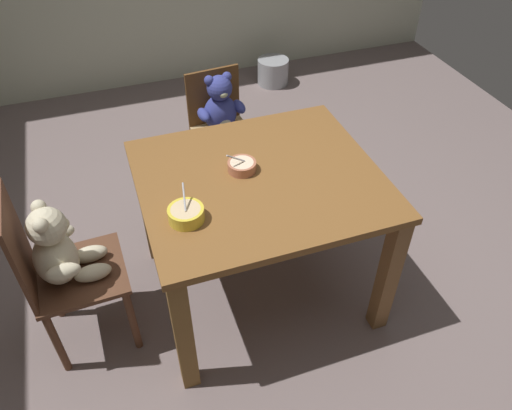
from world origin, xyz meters
name	(u,v)px	position (x,y,z in m)	size (l,w,h in m)	color
ground_plane	(259,287)	(0.00, 0.00, -0.02)	(5.20, 5.20, 0.04)	#6E5F5D
dining_table	(260,200)	(0.00, 0.00, 0.62)	(1.08, 0.96, 0.76)	brown
teddy_chair_far_center	(222,121)	(0.06, 0.84, 0.54)	(0.40, 0.40, 0.84)	brown
teddy_chair_near_left	(60,258)	(-0.91, -0.01, 0.56)	(0.41, 0.40, 0.90)	brown
porridge_bowl_terracotta_center	(242,166)	(-0.06, 0.07, 0.78)	(0.14, 0.13, 0.11)	#B1694E
porridge_bowl_yellow_near_left	(186,214)	(-0.37, -0.17, 0.79)	(0.15, 0.16, 0.13)	yellow
metal_pail	(273,71)	(0.89, 2.15, 0.11)	(0.27, 0.27, 0.22)	#93969B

